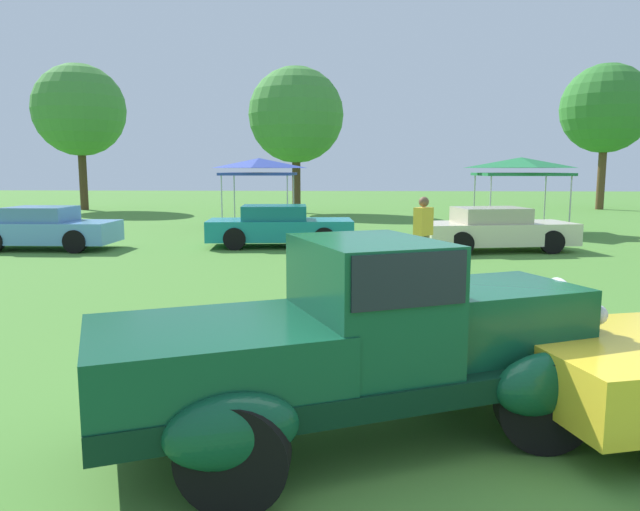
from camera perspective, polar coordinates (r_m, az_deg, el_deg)
ground_plane at (r=5.35m, az=9.00°, el=-17.02°), size 120.00×120.00×0.00m
feature_pickup_truck at (r=5.06m, az=3.85°, el=-7.94°), size 4.47×3.03×1.70m
show_car_skyblue at (r=18.87m, az=-24.60°, el=2.34°), size 3.86×1.75×1.22m
show_car_teal at (r=17.83m, az=-3.91°, el=2.77°), size 4.38×2.06×1.22m
show_car_cream at (r=17.52m, az=16.26°, el=2.37°), size 4.48×2.42×1.22m
spectator_between_cars at (r=13.17m, az=9.75°, el=2.14°), size 0.45×0.45×1.69m
canopy_tent_left_field at (r=23.58m, az=-5.81°, el=8.49°), size 2.72×2.72×2.71m
canopy_tent_center_field at (r=23.19m, az=18.53°, el=8.12°), size 3.01×3.01×2.71m
treeline_far_left at (r=36.95m, az=-21.86°, el=12.66°), size 5.07×5.07×8.09m
treeline_mid_left at (r=32.12m, az=-2.29°, el=13.15°), size 4.95×4.95×7.56m
treeline_center at (r=38.31m, az=25.48°, el=12.45°), size 4.96×4.96×8.16m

